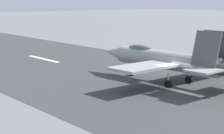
% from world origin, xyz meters
% --- Properties ---
extents(ground_plane, '(400.00, 400.00, 0.00)m').
position_xyz_m(ground_plane, '(0.00, 0.00, 0.00)').
color(ground_plane, slate).
extents(runway_strip, '(240.00, 26.00, 0.02)m').
position_xyz_m(runway_strip, '(-0.02, 0.00, 0.01)').
color(runway_strip, '#383B3B').
rests_on(runway_strip, ground).
extents(fighter_jet, '(16.98, 14.68, 5.59)m').
position_xyz_m(fighter_jet, '(2.81, -1.76, 2.40)').
color(fighter_jet, '#949696').
rests_on(fighter_jet, ground).
extents(crew_person, '(0.69, 0.37, 1.68)m').
position_xyz_m(crew_person, '(19.76, -12.03, 0.84)').
color(crew_person, '#1E2338').
rests_on(crew_person, ground).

